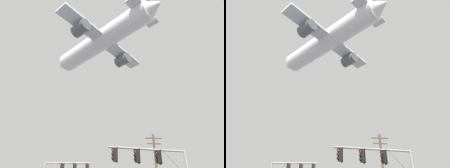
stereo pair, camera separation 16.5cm
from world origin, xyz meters
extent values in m
cylinder|color=gray|center=(3.40, 8.62, 5.79)|extent=(6.00, 0.90, 0.15)
cylinder|color=gray|center=(5.50, 8.88, 4.82)|extent=(1.86, 0.31, 1.98)
cube|color=black|center=(0.89, 8.30, 5.26)|extent=(0.30, 0.35, 0.90)
cylinder|color=black|center=(0.89, 8.30, 5.77)|extent=(0.05, 0.05, 0.12)
cube|color=black|center=(1.03, 8.32, 5.26)|extent=(0.08, 0.46, 1.04)
sphere|color=red|center=(0.75, 8.29, 5.53)|extent=(0.20, 0.20, 0.20)
cylinder|color=black|center=(0.68, 8.28, 5.59)|extent=(0.07, 0.21, 0.21)
sphere|color=black|center=(0.75, 8.29, 5.25)|extent=(0.20, 0.20, 0.20)
cylinder|color=black|center=(0.68, 8.28, 5.31)|extent=(0.07, 0.21, 0.21)
sphere|color=black|center=(0.75, 8.29, 4.97)|extent=(0.20, 0.20, 0.20)
cylinder|color=black|center=(0.68, 8.28, 5.03)|extent=(0.07, 0.21, 0.21)
cube|color=black|center=(2.53, 8.51, 5.26)|extent=(0.30, 0.35, 0.90)
cylinder|color=black|center=(2.53, 8.51, 5.77)|extent=(0.05, 0.05, 0.12)
cube|color=black|center=(2.67, 8.53, 5.26)|extent=(0.08, 0.46, 1.04)
sphere|color=red|center=(2.39, 8.49, 5.53)|extent=(0.20, 0.20, 0.20)
cylinder|color=black|center=(2.33, 8.49, 5.59)|extent=(0.07, 0.21, 0.21)
sphere|color=black|center=(2.39, 8.49, 5.25)|extent=(0.20, 0.20, 0.20)
cylinder|color=black|center=(2.33, 8.49, 5.31)|extent=(0.07, 0.21, 0.21)
sphere|color=black|center=(2.39, 8.49, 4.97)|extent=(0.20, 0.20, 0.20)
cylinder|color=black|center=(2.33, 8.49, 5.03)|extent=(0.07, 0.21, 0.21)
cube|color=black|center=(4.18, 8.72, 5.26)|extent=(0.30, 0.35, 0.90)
cylinder|color=black|center=(4.18, 8.72, 5.77)|extent=(0.05, 0.05, 0.12)
cube|color=black|center=(4.32, 8.74, 5.26)|extent=(0.08, 0.46, 1.04)
sphere|color=red|center=(4.04, 8.70, 5.53)|extent=(0.20, 0.20, 0.20)
cylinder|color=black|center=(3.97, 8.69, 5.59)|extent=(0.07, 0.21, 0.21)
sphere|color=black|center=(4.04, 8.70, 5.25)|extent=(0.20, 0.20, 0.20)
cylinder|color=black|center=(3.97, 8.69, 5.31)|extent=(0.07, 0.21, 0.21)
sphere|color=black|center=(4.04, 8.70, 4.97)|extent=(0.20, 0.20, 0.20)
cylinder|color=black|center=(3.97, 8.69, 5.03)|extent=(0.07, 0.21, 0.21)
cylinder|color=gray|center=(-3.31, 17.72, 6.49)|extent=(4.97, 0.32, 0.15)
cube|color=black|center=(-1.22, 17.65, 5.96)|extent=(0.27, 0.33, 0.90)
cylinder|color=black|center=(-1.22, 17.65, 6.47)|extent=(0.05, 0.05, 0.12)
cube|color=black|center=(-1.36, 17.66, 5.96)|extent=(0.04, 0.46, 1.04)
sphere|color=red|center=(-1.08, 17.65, 6.23)|extent=(0.20, 0.20, 0.20)
cylinder|color=black|center=(-1.01, 17.64, 6.29)|extent=(0.05, 0.21, 0.21)
sphere|color=black|center=(-1.08, 17.65, 5.95)|extent=(0.20, 0.20, 0.20)
cylinder|color=black|center=(-1.01, 17.64, 6.01)|extent=(0.05, 0.21, 0.21)
cube|color=black|center=(-2.59, 17.70, 5.96)|extent=(0.27, 0.33, 0.90)
cylinder|color=black|center=(-2.59, 17.70, 6.47)|extent=(0.05, 0.05, 0.12)
cube|color=black|center=(-2.73, 17.70, 5.96)|extent=(0.04, 0.46, 1.04)
sphere|color=red|center=(-2.44, 17.69, 6.23)|extent=(0.20, 0.20, 0.20)
cylinder|color=black|center=(-2.38, 17.69, 6.29)|extent=(0.05, 0.21, 0.21)
sphere|color=black|center=(-2.44, 17.69, 5.95)|extent=(0.20, 0.20, 0.20)
cylinder|color=black|center=(-2.38, 17.69, 6.01)|extent=(0.05, 0.21, 0.21)
cube|color=black|center=(-3.95, 17.75, 5.96)|extent=(0.27, 0.33, 0.90)
cylinder|color=black|center=(-3.95, 17.75, 6.47)|extent=(0.05, 0.05, 0.12)
cube|color=black|center=(-4.09, 17.75, 5.96)|extent=(0.04, 0.46, 1.04)
sphere|color=red|center=(-3.81, 17.74, 6.23)|extent=(0.20, 0.20, 0.20)
cylinder|color=black|center=(-3.74, 17.74, 6.29)|extent=(0.05, 0.21, 0.21)
sphere|color=black|center=(-3.81, 17.74, 5.95)|extent=(0.20, 0.20, 0.20)
cylinder|color=black|center=(-3.74, 17.74, 6.01)|extent=(0.05, 0.21, 0.21)
cube|color=brown|center=(7.04, 18.97, 9.98)|extent=(2.20, 0.12, 0.12)
cube|color=brown|center=(7.04, 18.97, 9.28)|extent=(1.80, 0.12, 0.12)
cylinder|color=gray|center=(6.14, 18.97, 10.10)|extent=(0.10, 0.10, 0.18)
cylinder|color=gray|center=(7.94, 18.97, 10.10)|extent=(0.10, 0.10, 0.18)
cylinder|color=white|center=(0.08, 24.61, 32.04)|extent=(18.71, 19.49, 4.08)
cone|color=white|center=(-8.67, 33.89, 32.04)|extent=(4.74, 4.70, 3.87)
cone|color=white|center=(8.73, 15.43, 32.04)|extent=(4.27, 4.23, 3.47)
cube|color=silver|center=(0.52, 24.15, 31.43)|extent=(17.69, 16.91, 0.46)
cylinder|color=#595B60|center=(-3.90, 19.99, 30.21)|extent=(3.77, 3.80, 2.29)
cylinder|color=#595B60|center=(4.93, 28.31, 30.21)|extent=(3.77, 3.80, 2.29)
cube|color=navy|center=(6.90, 17.38, 34.34)|extent=(2.67, 2.81, 4.84)
cube|color=silver|center=(7.07, 17.20, 32.43)|extent=(7.14, 6.92, 0.25)
camera|label=1|loc=(-0.73, -6.74, 1.69)|focal=33.18mm
camera|label=2|loc=(-0.56, -6.75, 1.69)|focal=33.18mm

